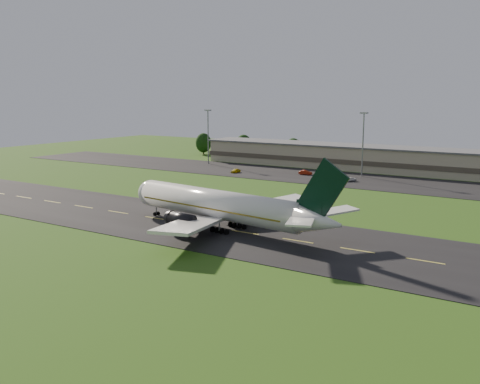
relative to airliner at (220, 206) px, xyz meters
The scene contains 11 objects.
ground 7.14m from the airliner, behind, with size 360.00×360.00×0.00m, color #1D4110.
taxiway 7.11m from the airliner, behind, with size 220.00×30.00×0.10m, color black.
apron 72.46m from the airliner, 94.29° to the left, with size 260.00×30.00×0.10m, color black.
airliner is the anchor object (origin of this frame).
terminal 96.30m from the airliner, 89.41° to the left, with size 145.00×16.00×8.40m.
light_mast_west 100.66m from the airliner, 127.02° to the left, with size 2.40×1.20×20.35m.
light_mast_centre 80.52m from the airliner, 90.29° to the left, with size 2.40×1.20×20.35m.
tree_line 108.90m from the airliner, 77.55° to the left, with size 195.00×9.46×10.55m.
service_vehicle_a 76.35m from the airliner, 120.61° to the left, with size 1.57×3.89×1.33m, color gold.
service_vehicle_b 76.01m from the airliner, 103.06° to the left, with size 1.53×4.38×1.44m, color maroon.
service_vehicle_c 68.53m from the airliner, 90.09° to the left, with size 1.98×4.30×1.20m, color silver.
Camera 1 is at (62.37, -82.75, 25.42)m, focal length 40.00 mm.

